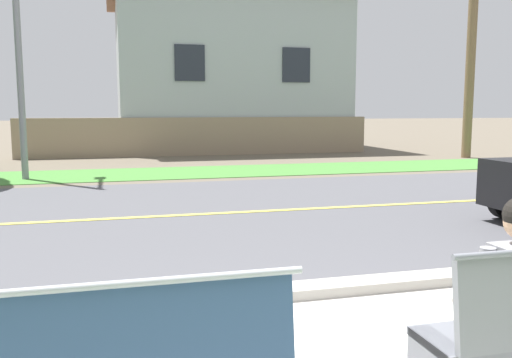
{
  "coord_description": "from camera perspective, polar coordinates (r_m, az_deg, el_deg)",
  "views": [
    {
      "loc": [
        -1.27,
        -2.29,
        1.76
      ],
      "look_at": [
        0.21,
        3.3,
        1.0
      ],
      "focal_mm": 38.24,
      "sensor_mm": 36.0,
      "label": 1
    }
  ],
  "objects": [
    {
      "name": "ground_plane",
      "position": [
        10.52,
        -7.67,
        -2.21
      ],
      "size": [
        140.0,
        140.0,
        0.0
      ],
      "primitive_type": "plane",
      "color": "#665B4C"
    },
    {
      "name": "curb_edge",
      "position": [
        5.11,
        0.48,
        -12.02
      ],
      "size": [
        44.0,
        0.3,
        0.11
      ],
      "primitive_type": "cube",
      "color": "#ADA89E",
      "rests_on": "ground_plane"
    },
    {
      "name": "street_asphalt",
      "position": [
        9.06,
        -6.48,
        -3.74
      ],
      "size": [
        52.0,
        8.0,
        0.01
      ],
      "primitive_type": "cube",
      "color": "#515156",
      "rests_on": "ground_plane"
    },
    {
      "name": "road_centre_line",
      "position": [
        9.06,
        -6.48,
        -3.71
      ],
      "size": [
        48.0,
        0.14,
        0.01
      ],
      "primitive_type": "cube",
      "color": "#E0CC4C",
      "rests_on": "ground_plane"
    },
    {
      "name": "far_verge_grass",
      "position": [
        14.87,
        -9.8,
        0.61
      ],
      "size": [
        48.0,
        2.8,
        0.02
      ],
      "primitive_type": "cube",
      "color": "#478438",
      "rests_on": "ground_plane"
    },
    {
      "name": "seated_person_grey",
      "position": [
        3.7,
        24.75,
        -10.27
      ],
      "size": [
        0.52,
        0.68,
        1.25
      ],
      "color": "#47382D",
      "rests_on": "ground_plane"
    },
    {
      "name": "streetlamp",
      "position": [
        14.86,
        -23.71,
        16.45
      ],
      "size": [
        0.24,
        2.1,
        7.44
      ],
      "color": "gray",
      "rests_on": "ground_plane"
    },
    {
      "name": "garden_wall",
      "position": [
        20.35,
        -5.73,
        4.46
      ],
      "size": [
        13.0,
        0.36,
        1.4
      ],
      "primitive_type": "cube",
      "color": "gray",
      "rests_on": "ground_plane"
    },
    {
      "name": "house_across_street",
      "position": [
        23.82,
        -3.09,
        11.43
      ],
      "size": [
        9.78,
        6.91,
        6.72
      ],
      "color": "#A3ADB2",
      "rests_on": "ground_plane"
    }
  ]
}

